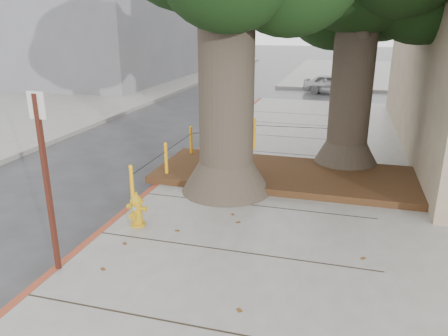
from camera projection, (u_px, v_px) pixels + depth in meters
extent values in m
plane|color=#28282B|center=(202.00, 254.00, 7.60)|extent=(140.00, 140.00, 0.00)
cube|color=slate|center=(400.00, 73.00, 33.41)|extent=(16.00, 20.00, 0.15)
cube|color=maroon|center=(155.00, 189.00, 10.37)|extent=(0.14, 26.00, 0.16)
cube|color=black|center=(285.00, 175.00, 10.85)|extent=(6.40, 2.60, 0.16)
cone|color=#4C3F33|center=(226.00, 176.00, 9.98)|extent=(2.04, 2.04, 0.70)
cylinder|color=#4C3F33|center=(226.00, 86.00, 9.33)|extent=(1.20, 1.20, 4.22)
cone|color=#4C3F33|center=(345.00, 154.00, 11.59)|extent=(1.77, 1.77, 0.70)
cylinder|color=#4C3F33|center=(352.00, 85.00, 11.01)|extent=(1.04, 1.04, 3.84)
cylinder|color=#FFA50E|center=(132.00, 188.00, 8.99)|extent=(0.08, 0.08, 0.90)
sphere|color=#FFA50E|center=(131.00, 167.00, 8.84)|extent=(0.09, 0.09, 0.09)
cylinder|color=#FFA50E|center=(166.00, 162.00, 10.63)|extent=(0.08, 0.08, 0.90)
sphere|color=#FFA50E|center=(165.00, 144.00, 10.49)|extent=(0.09, 0.09, 0.09)
cylinder|color=#FFA50E|center=(191.00, 143.00, 12.27)|extent=(0.08, 0.08, 0.90)
sphere|color=#FFA50E|center=(191.00, 127.00, 12.13)|extent=(0.09, 0.09, 0.09)
cylinder|color=#FFA50E|center=(254.00, 134.00, 13.26)|extent=(0.08, 0.08, 0.90)
sphere|color=#FFA50E|center=(255.00, 120.00, 13.11)|extent=(0.09, 0.09, 0.09)
cylinder|color=#FFA50E|center=(329.00, 137.00, 12.87)|extent=(0.08, 0.08, 0.90)
sphere|color=#FFA50E|center=(330.00, 122.00, 12.73)|extent=(0.09, 0.09, 0.09)
cylinder|color=black|center=(150.00, 162.00, 9.72)|extent=(0.02, 1.80, 0.02)
cylinder|color=black|center=(179.00, 142.00, 11.36)|extent=(0.02, 1.80, 0.02)
cylinder|color=black|center=(224.00, 129.00, 12.68)|extent=(1.51, 1.51, 0.02)
cylinder|color=black|center=(292.00, 127.00, 12.98)|extent=(2.20, 0.22, 0.02)
cylinder|color=gold|center=(138.00, 224.00, 8.32)|extent=(0.31, 0.31, 0.05)
cylinder|color=gold|center=(137.00, 213.00, 8.25)|extent=(0.21, 0.21, 0.44)
cylinder|color=gold|center=(136.00, 202.00, 8.18)|extent=(0.28, 0.28, 0.06)
cone|color=gold|center=(136.00, 197.00, 8.15)|extent=(0.26, 0.26, 0.12)
cylinder|color=gold|center=(136.00, 193.00, 8.12)|extent=(0.05, 0.05, 0.04)
cylinder|color=gold|center=(132.00, 207.00, 8.25)|extent=(0.13, 0.09, 0.08)
cylinder|color=gold|center=(142.00, 208.00, 8.18)|extent=(0.13, 0.09, 0.08)
cylinder|color=gold|center=(134.00, 215.00, 8.15)|extent=(0.13, 0.13, 0.11)
cube|color=#5999D8|center=(134.00, 209.00, 8.12)|extent=(0.06, 0.01, 0.06)
cube|color=#471911|center=(48.00, 187.00, 6.45)|extent=(0.07, 0.07, 2.76)
cube|color=silver|center=(36.00, 105.00, 6.06)|extent=(0.28, 0.04, 0.39)
imported|color=#AEAEB3|center=(332.00, 84.00, 24.37)|extent=(3.25, 1.54, 1.07)
imported|color=black|center=(135.00, 76.00, 27.43)|extent=(2.20, 4.41, 1.23)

